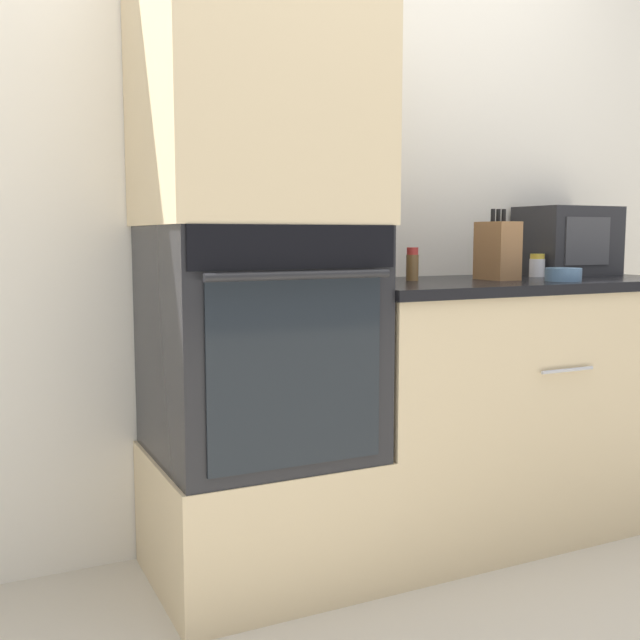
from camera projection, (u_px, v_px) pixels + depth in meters
ground_plane at (396, 595)px, 2.29m from camera, size 12.00×12.00×0.00m
wall_back at (308, 192)px, 2.71m from camera, size 8.00×0.05×2.50m
oven_cabinet_base at (259, 515)px, 2.39m from camera, size 0.66×0.60×0.41m
wall_oven at (258, 341)px, 2.32m from camera, size 0.64×0.64×0.71m
oven_cabinet_upper at (255, 83)px, 2.24m from camera, size 0.66×0.60×0.85m
counter_unit at (504, 404)px, 2.79m from camera, size 1.33×0.63×0.94m
microwave at (567, 241)px, 3.05m from camera, size 0.37×0.27×0.27m
knife_block at (497, 250)px, 2.69m from camera, size 0.10×0.15×0.25m
bowl at (563, 274)px, 2.62m from camera, size 0.13×0.13×0.05m
condiment_jar_near at (537, 266)px, 2.89m from camera, size 0.06×0.06×0.09m
condiment_jar_mid at (412, 264)px, 2.64m from camera, size 0.04×0.04×0.12m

